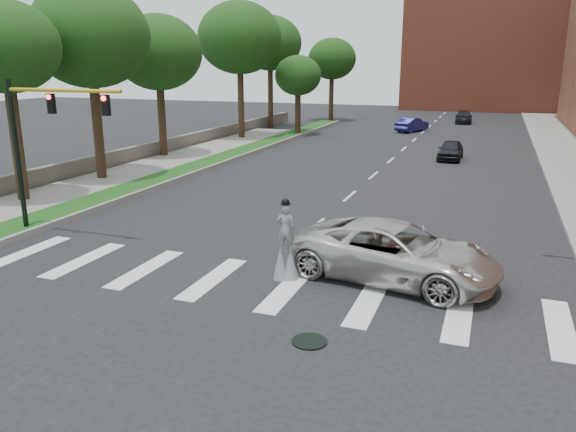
# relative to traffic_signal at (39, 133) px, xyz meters

# --- Properties ---
(ground_plane) EXTENTS (160.00, 160.00, 0.00)m
(ground_plane) POSITION_rel_traffic_signal_xyz_m (9.78, -3.00, -4.15)
(ground_plane) COLOR black
(ground_plane) RESTS_ON ground
(grass_median) EXTENTS (2.00, 60.00, 0.25)m
(grass_median) POSITION_rel_traffic_signal_xyz_m (-1.72, 17.00, -4.03)
(grass_median) COLOR #144112
(grass_median) RESTS_ON ground
(median_curb) EXTENTS (0.20, 60.00, 0.28)m
(median_curb) POSITION_rel_traffic_signal_xyz_m (-0.67, 17.00, -4.01)
(median_curb) COLOR gray
(median_curb) RESTS_ON ground
(sidewalk_left) EXTENTS (4.00, 60.00, 0.18)m
(sidewalk_left) POSITION_rel_traffic_signal_xyz_m (-4.72, 7.00, -4.06)
(sidewalk_left) COLOR gray
(sidewalk_left) RESTS_ON ground
(stone_wall) EXTENTS (0.50, 56.00, 1.10)m
(stone_wall) POSITION_rel_traffic_signal_xyz_m (-7.22, 19.00, -3.60)
(stone_wall) COLOR #5C574F
(stone_wall) RESTS_ON ground
(manhole) EXTENTS (0.90, 0.90, 0.04)m
(manhole) POSITION_rel_traffic_signal_xyz_m (12.78, -5.00, -4.13)
(manhole) COLOR black
(manhole) RESTS_ON ground
(building_backdrop) EXTENTS (26.00, 14.00, 18.00)m
(building_backdrop) POSITION_rel_traffic_signal_xyz_m (15.78, 75.00, 4.85)
(building_backdrop) COLOR #AB4B35
(building_backdrop) RESTS_ON ground
(traffic_signal) EXTENTS (5.30, 0.23, 6.20)m
(traffic_signal) POSITION_rel_traffic_signal_xyz_m (0.00, 0.00, 0.00)
(traffic_signal) COLOR black
(traffic_signal) RESTS_ON ground
(stilt_performer) EXTENTS (0.83, 0.59, 2.70)m
(stilt_performer) POSITION_rel_traffic_signal_xyz_m (10.73, -1.21, -3.13)
(stilt_performer) COLOR black
(stilt_performer) RESTS_ON ground
(suv_crossing) EXTENTS (7.11, 4.22, 1.85)m
(suv_crossing) POSITION_rel_traffic_signal_xyz_m (14.01, 0.00, -3.22)
(suv_crossing) COLOR beige
(suv_crossing) RESTS_ON ground
(car_near) EXTENTS (1.70, 4.09, 1.39)m
(car_near) POSITION_rel_traffic_signal_xyz_m (13.76, 24.90, -3.46)
(car_near) COLOR black
(car_near) RESTS_ON ground
(car_mid) EXTENTS (3.03, 4.61, 1.44)m
(car_mid) POSITION_rel_traffic_signal_xyz_m (8.64, 41.25, -3.43)
(car_mid) COLOR navy
(car_mid) RESTS_ON ground
(car_far) EXTENTS (2.09, 4.66, 1.33)m
(car_far) POSITION_rel_traffic_signal_xyz_m (13.06, 51.92, -3.49)
(car_far) COLOR black
(car_far) RESTS_ON ground
(tree_1) EXTENTS (5.11, 5.11, 9.71)m
(tree_1) POSITION_rel_traffic_signal_xyz_m (-5.32, 4.01, 3.31)
(tree_1) COLOR black
(tree_1) RESTS_ON ground
(tree_2) EXTENTS (6.54, 6.54, 11.24)m
(tree_2) POSITION_rel_traffic_signal_xyz_m (-5.38, 10.16, 4.26)
(tree_2) COLOR black
(tree_2) RESTS_ON ground
(tree_3) EXTENTS (6.25, 6.25, 10.17)m
(tree_3) POSITION_rel_traffic_signal_xyz_m (-6.31, 18.51, 3.32)
(tree_3) COLOR black
(tree_3) RESTS_ON ground
(tree_4) EXTENTS (7.43, 7.43, 12.11)m
(tree_4) POSITION_rel_traffic_signal_xyz_m (-5.30, 30.06, 4.76)
(tree_4) COLOR black
(tree_4) RESTS_ON ground
(tree_5) EXTENTS (6.68, 6.68, 11.65)m
(tree_5) POSITION_rel_traffic_signal_xyz_m (-6.42, 40.03, 4.61)
(tree_5) COLOR black
(tree_5) RESTS_ON ground
(tree_6) EXTENTS (4.43, 4.43, 7.53)m
(tree_6) POSITION_rel_traffic_signal_xyz_m (-1.43, 34.70, 1.43)
(tree_6) COLOR black
(tree_6) RESTS_ON ground
(tree_7) EXTENTS (5.67, 5.67, 9.68)m
(tree_7) POSITION_rel_traffic_signal_xyz_m (-2.24, 49.20, 3.07)
(tree_7) COLOR black
(tree_7) RESTS_ON ground
(tree_8) EXTENTS (6.71, 6.71, 11.08)m
(tree_8) POSITION_rel_traffic_signal_xyz_m (-5.17, 9.93, 4.03)
(tree_8) COLOR black
(tree_8) RESTS_ON ground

